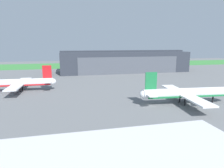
% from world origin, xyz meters
% --- Properties ---
extents(ground_plane, '(440.00, 440.00, 0.00)m').
position_xyz_m(ground_plane, '(0.00, 0.00, 0.00)').
color(ground_plane, slate).
extents(grass_field_strip, '(440.00, 56.00, 0.08)m').
position_xyz_m(grass_field_strip, '(0.00, 155.16, 0.04)').
color(grass_field_strip, '#3B863D').
rests_on(grass_field_strip, ground_plane).
extents(maintenance_hangar, '(106.42, 30.89, 18.00)m').
position_xyz_m(maintenance_hangar, '(18.64, 95.76, 8.54)').
color(maintenance_hangar, '#2D333D').
rests_on(maintenance_hangar, ground_plane).
extents(airliner_far_left, '(37.45, 32.76, 12.75)m').
position_xyz_m(airliner_far_left, '(-53.97, 37.02, 4.24)').
color(airliner_far_left, silver).
rests_on(airliner_far_left, ground_plane).
extents(airliner_near_right, '(37.94, 34.09, 13.00)m').
position_xyz_m(airliner_near_right, '(15.72, -0.79, 4.31)').
color(airliner_near_right, white).
rests_on(airliner_near_right, ground_plane).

